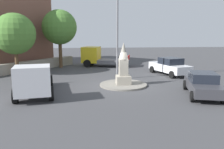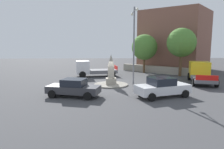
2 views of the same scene
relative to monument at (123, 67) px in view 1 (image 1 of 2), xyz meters
name	(u,v)px [view 1 (image 1 of 2)]	position (x,y,z in m)	size (l,w,h in m)	color
ground_plane	(123,85)	(0.00, 0.00, -1.43)	(80.00, 80.00, 0.00)	#424244
traffic_island	(123,85)	(0.00, 0.00, -1.37)	(3.50, 3.50, 0.13)	gray
monument	(123,67)	(0.00, 0.00, 0.00)	(1.05, 1.05, 3.09)	#9E9687
streetlamp	(117,21)	(0.18, -2.34, 3.38)	(3.66, 0.28, 7.90)	slate
car_white_near_island	(170,66)	(-4.92, -3.95, -0.63)	(3.02, 4.69, 1.59)	silver
car_dark_grey_passing	(203,84)	(-4.54, 3.20, -0.69)	(2.74, 4.51, 1.46)	#38383D
truck_white_parked_right	(34,81)	(5.89, 2.40, -0.46)	(2.97, 5.51, 2.07)	silver
truck_yellow_waiting	(98,57)	(1.48, -10.10, -0.36)	(5.68, 3.59, 2.20)	yellow
stone_boundary_wall	(28,66)	(8.67, -7.31, -0.93)	(12.02, 0.70, 1.00)	#9E9687
tree_near_wall	(59,27)	(5.65, -9.34, 2.96)	(3.75, 3.75, 6.29)	brown
tree_mid_cluster	(15,34)	(9.13, -5.21, 2.32)	(3.71, 3.71, 5.61)	brown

